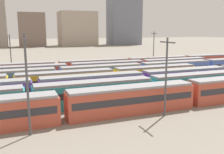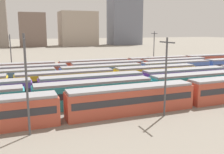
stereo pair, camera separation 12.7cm
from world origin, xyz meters
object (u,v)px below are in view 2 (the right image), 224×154
(train_track_1, at_px, (197,83))
(train_track_3, at_px, (66,81))
(train_track_6, at_px, (158,63))
(catenary_pole_1, at_px, (11,54))
(train_track_0, at_px, (189,93))
(catenary_pole_0, at_px, (166,74))
(train_track_5, at_px, (108,69))
(catenary_pole_3, at_px, (154,48))
(train_track_4, at_px, (207,67))
(catenary_pole_2, at_px, (27,81))
(train_track_2, at_px, (185,78))

(train_track_1, distance_m, train_track_3, 23.62)
(train_track_6, xyz_separation_m, catenary_pole_1, (-38.57, 3.16, 3.73))
(catenary_pole_1, bearing_deg, train_track_0, -54.15)
(catenary_pole_0, height_order, catenary_pole_1, catenary_pole_0)
(train_track_0, relative_size, train_track_3, 1.34)
(train_track_5, xyz_separation_m, catenary_pole_0, (-2.74, -28.76, 3.77))
(catenary_pole_0, bearing_deg, train_track_6, 59.82)
(catenary_pole_1, bearing_deg, train_track_5, -21.19)
(train_track_0, height_order, catenary_pole_3, catenary_pole_3)
(catenary_pole_0, bearing_deg, catenary_pole_1, 116.89)
(train_track_3, bearing_deg, catenary_pole_0, -62.92)
(train_track_4, relative_size, catenary_pole_2, 10.38)
(train_track_2, height_order, catenary_pole_1, catenary_pole_1)
(train_track_2, bearing_deg, train_track_6, 72.29)
(catenary_pole_0, bearing_deg, train_track_2, 45.11)
(train_track_6, distance_m, catenary_pole_0, 39.46)
(train_track_1, height_order, catenary_pole_0, catenary_pole_0)
(catenary_pole_0, bearing_deg, catenary_pole_3, 61.71)
(train_track_3, bearing_deg, train_track_0, -45.40)
(train_track_4, bearing_deg, train_track_0, -136.27)
(train_track_0, relative_size, train_track_4, 0.66)
(train_track_2, distance_m, catenary_pole_1, 40.09)
(train_track_4, xyz_separation_m, catenary_pole_2, (-44.65, -23.66, 4.07))
(train_track_4, distance_m, catenary_pole_2, 50.69)
(train_track_1, bearing_deg, train_track_5, 113.58)
(train_track_2, distance_m, train_track_6, 21.84)
(train_track_0, xyz_separation_m, train_track_1, (5.82, 5.20, 0.00))
(train_track_6, bearing_deg, catenary_pole_0, -120.18)
(train_track_1, xyz_separation_m, catenary_pole_0, (-11.82, -7.96, 3.77))
(train_track_3, xyz_separation_m, catenary_pole_2, (-7.52, -18.46, 4.07))
(train_track_1, bearing_deg, train_track_4, 44.41)
(train_track_2, relative_size, catenary_pole_0, 9.14)
(train_track_2, relative_size, catenary_pole_2, 8.64)
(train_track_1, relative_size, train_track_4, 0.83)
(train_track_0, height_order, catenary_pole_0, catenary_pole_0)
(train_track_5, distance_m, train_track_6, 17.78)
(train_track_5, distance_m, catenary_pole_3, 19.29)
(train_track_2, height_order, train_track_5, same)
(train_track_0, xyz_separation_m, catenary_pole_3, (13.80, 34.05, 4.04))
(train_track_2, distance_m, catenary_pole_0, 18.95)
(train_track_1, xyz_separation_m, train_track_5, (-9.08, 20.80, -0.00))
(catenary_pole_1, bearing_deg, catenary_pole_0, -63.11)
(train_track_1, height_order, catenary_pole_1, catenary_pole_1)
(train_track_0, distance_m, train_track_6, 34.09)
(train_track_3, height_order, catenary_pole_1, catenary_pole_1)
(train_track_4, height_order, catenary_pole_1, catenary_pole_1)
(train_track_0, distance_m, train_track_5, 26.20)
(train_track_1, distance_m, train_track_4, 22.29)
(train_track_0, relative_size, train_track_5, 1.34)
(train_track_5, height_order, catenary_pole_3, catenary_pole_3)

